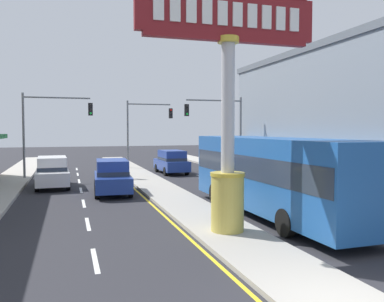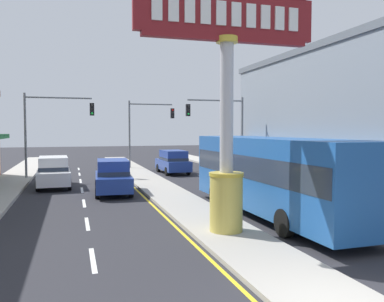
{
  "view_description": "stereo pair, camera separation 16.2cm",
  "coord_description": "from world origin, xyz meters",
  "px_view_note": "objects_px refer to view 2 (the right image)",
  "views": [
    {
      "loc": [
        -5.14,
        -6.29,
        3.61
      ],
      "look_at": [
        0.35,
        11.39,
        2.6
      ],
      "focal_mm": 37.19,
      "sensor_mm": 36.0,
      "label": 1
    },
    {
      "loc": [
        -4.99,
        -6.34,
        3.61
      ],
      "look_at": [
        0.35,
        11.39,
        2.6
      ],
      "focal_mm": 37.19,
      "sensor_mm": 36.0,
      "label": 2
    }
  ],
  "objects_px": {
    "traffic_light_left_side": "(51,121)",
    "traffic_light_median_far": "(146,123)",
    "traffic_light_right_side": "(222,121)",
    "bus_far_right_lane": "(272,172)",
    "district_sign": "(227,104)",
    "suv_near_left_lane": "(54,172)",
    "storefront_right": "(380,115)",
    "suv_mid_left_lane": "(113,176)",
    "suv_near_right_lane": "(173,162)",
    "pedestrian_near_kerb": "(344,173)"
  },
  "relations": [
    {
      "from": "bus_far_right_lane",
      "to": "suv_mid_left_lane",
      "type": "relative_size",
      "value": 2.4
    },
    {
      "from": "storefront_right",
      "to": "bus_far_right_lane",
      "type": "distance_m",
      "value": 13.95
    },
    {
      "from": "district_sign",
      "to": "traffic_light_left_side",
      "type": "relative_size",
      "value": 1.31
    },
    {
      "from": "district_sign",
      "to": "traffic_light_median_far",
      "type": "height_order",
      "value": "district_sign"
    },
    {
      "from": "traffic_light_right_side",
      "to": "storefront_right",
      "type": "bearing_deg",
      "value": -44.34
    },
    {
      "from": "pedestrian_near_kerb",
      "to": "suv_near_right_lane",
      "type": "bearing_deg",
      "value": 119.42
    },
    {
      "from": "suv_near_right_lane",
      "to": "suv_near_left_lane",
      "type": "distance_m",
      "value": 10.48
    },
    {
      "from": "traffic_light_right_side",
      "to": "bus_far_right_lane",
      "type": "relative_size",
      "value": 0.55
    },
    {
      "from": "traffic_light_right_side",
      "to": "bus_far_right_lane",
      "type": "height_order",
      "value": "traffic_light_right_side"
    },
    {
      "from": "district_sign",
      "to": "traffic_light_left_side",
      "type": "height_order",
      "value": "district_sign"
    },
    {
      "from": "storefront_right",
      "to": "traffic_light_median_far",
      "type": "relative_size",
      "value": 3.85
    },
    {
      "from": "traffic_light_left_side",
      "to": "suv_near_left_lane",
      "type": "relative_size",
      "value": 1.33
    },
    {
      "from": "traffic_light_left_side",
      "to": "suv_mid_left_lane",
      "type": "xyz_separation_m",
      "value": [
        3.59,
        -7.94,
        -3.26
      ]
    },
    {
      "from": "district_sign",
      "to": "suv_near_left_lane",
      "type": "distance_m",
      "value": 15.29
    },
    {
      "from": "traffic_light_left_side",
      "to": "bus_far_right_lane",
      "type": "height_order",
      "value": "traffic_light_left_side"
    },
    {
      "from": "bus_far_right_lane",
      "to": "pedestrian_near_kerb",
      "type": "xyz_separation_m",
      "value": [
        6.96,
        4.47,
        -0.76
      ]
    },
    {
      "from": "district_sign",
      "to": "storefront_right",
      "type": "bearing_deg",
      "value": 32.15
    },
    {
      "from": "traffic_light_left_side",
      "to": "traffic_light_median_far",
      "type": "relative_size",
      "value": 1.0
    },
    {
      "from": "traffic_light_left_side",
      "to": "traffic_light_right_side",
      "type": "height_order",
      "value": "same"
    },
    {
      "from": "traffic_light_median_far",
      "to": "suv_mid_left_lane",
      "type": "distance_m",
      "value": 14.5
    },
    {
      "from": "suv_near_right_lane",
      "to": "suv_mid_left_lane",
      "type": "xyz_separation_m",
      "value": [
        -5.7,
        -8.92,
        0.0
      ]
    },
    {
      "from": "traffic_light_right_side",
      "to": "suv_near_left_lane",
      "type": "bearing_deg",
      "value": -164.16
    },
    {
      "from": "district_sign",
      "to": "suv_near_right_lane",
      "type": "distance_m",
      "value": 19.45
    },
    {
      "from": "suv_mid_left_lane",
      "to": "traffic_light_left_side",
      "type": "bearing_deg",
      "value": 114.34
    },
    {
      "from": "traffic_light_left_side",
      "to": "suv_near_right_lane",
      "type": "height_order",
      "value": "traffic_light_left_side"
    },
    {
      "from": "district_sign",
      "to": "pedestrian_near_kerb",
      "type": "xyz_separation_m",
      "value": [
        9.81,
        6.58,
        -3.37
      ]
    },
    {
      "from": "traffic_light_median_far",
      "to": "suv_near_left_lane",
      "type": "bearing_deg",
      "value": -127.49
    },
    {
      "from": "storefront_right",
      "to": "bus_far_right_lane",
      "type": "height_order",
      "value": "storefront_right"
    },
    {
      "from": "storefront_right",
      "to": "suv_near_left_lane",
      "type": "bearing_deg",
      "value": 168.05
    },
    {
      "from": "traffic_light_median_far",
      "to": "pedestrian_near_kerb",
      "type": "xyz_separation_m",
      "value": [
        8.36,
        -16.88,
        -3.09
      ]
    },
    {
      "from": "storefront_right",
      "to": "traffic_light_right_side",
      "type": "distance_m",
      "value": 11.39
    },
    {
      "from": "traffic_light_left_side",
      "to": "traffic_light_median_far",
      "type": "height_order",
      "value": "same"
    },
    {
      "from": "district_sign",
      "to": "traffic_light_left_side",
      "type": "distance_m",
      "value": 19.05
    },
    {
      "from": "traffic_light_left_side",
      "to": "suv_near_left_lane",
      "type": "bearing_deg",
      "value": -86.31
    },
    {
      "from": "traffic_light_right_side",
      "to": "pedestrian_near_kerb",
      "type": "height_order",
      "value": "traffic_light_right_side"
    },
    {
      "from": "storefront_right",
      "to": "suv_near_right_lane",
      "type": "distance_m",
      "value": 15.66
    },
    {
      "from": "traffic_light_right_side",
      "to": "bus_far_right_lane",
      "type": "distance_m",
      "value": 15.62
    },
    {
      "from": "traffic_light_right_side",
      "to": "traffic_light_median_far",
      "type": "relative_size",
      "value": 1.0
    },
    {
      "from": "traffic_light_median_far",
      "to": "bus_far_right_lane",
      "type": "distance_m",
      "value": 21.53
    },
    {
      "from": "suv_near_left_lane",
      "to": "suv_mid_left_lane",
      "type": "height_order",
      "value": "same"
    },
    {
      "from": "bus_far_right_lane",
      "to": "suv_mid_left_lane",
      "type": "bearing_deg",
      "value": 125.85
    },
    {
      "from": "storefront_right",
      "to": "suv_mid_left_lane",
      "type": "xyz_separation_m",
      "value": [
        -17.43,
        0.83,
        -3.55
      ]
    },
    {
      "from": "traffic_light_right_side",
      "to": "pedestrian_near_kerb",
      "type": "distance_m",
      "value": 11.51
    },
    {
      "from": "bus_far_right_lane",
      "to": "traffic_light_median_far",
      "type": "bearing_deg",
      "value": 93.75
    },
    {
      "from": "suv_near_right_lane",
      "to": "suv_mid_left_lane",
      "type": "relative_size",
      "value": 0.99
    },
    {
      "from": "suv_near_right_lane",
      "to": "traffic_light_left_side",
      "type": "bearing_deg",
      "value": -173.94
    },
    {
      "from": "district_sign",
      "to": "pedestrian_near_kerb",
      "type": "distance_m",
      "value": 12.28
    },
    {
      "from": "traffic_light_left_side",
      "to": "traffic_light_right_side",
      "type": "relative_size",
      "value": 1.0
    },
    {
      "from": "traffic_light_left_side",
      "to": "suv_mid_left_lane",
      "type": "relative_size",
      "value": 1.32
    },
    {
      "from": "traffic_light_left_side",
      "to": "suv_mid_left_lane",
      "type": "distance_m",
      "value": 9.3
    }
  ]
}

